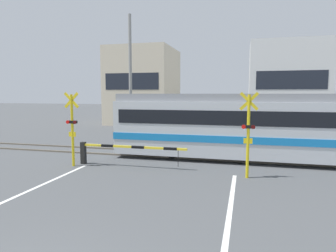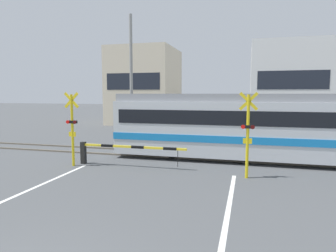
{
  "view_description": "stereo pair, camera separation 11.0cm",
  "coord_description": "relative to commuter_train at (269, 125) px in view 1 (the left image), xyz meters",
  "views": [
    {
      "loc": [
        3.51,
        -2.82,
        3.11
      ],
      "look_at": [
        0.0,
        10.7,
        1.6
      ],
      "focal_mm": 32.0,
      "sensor_mm": 36.0,
      "label": 1
    },
    {
      "loc": [
        3.61,
        -2.79,
        3.11
      ],
      "look_at": [
        0.0,
        10.7,
        1.6
      ],
      "focal_mm": 32.0,
      "sensor_mm": 36.0,
      "label": 2
    }
  ],
  "objects": [
    {
      "name": "rail_track_near",
      "position": [
        -4.6,
        -0.72,
        -1.63
      ],
      "size": [
        50.0,
        0.1,
        0.08
      ],
      "color": "#6B6051",
      "rests_on": "ground_plane"
    },
    {
      "name": "rail_track_far",
      "position": [
        -4.6,
        0.72,
        -1.63
      ],
      "size": [
        50.0,
        0.1,
        0.08
      ],
      "color": "#6B6051",
      "rests_on": "ground_plane"
    },
    {
      "name": "commuter_train",
      "position": [
        0.0,
        0.0,
        0.0
      ],
      "size": [
        14.46,
        2.83,
        3.11
      ],
      "color": "silver",
      "rests_on": "ground_plane"
    },
    {
      "name": "crossing_barrier_near",
      "position": [
        -6.59,
        -2.78,
        -0.96
      ],
      "size": [
        4.79,
        0.2,
        0.98
      ],
      "color": "black",
      "rests_on": "ground_plane"
    },
    {
      "name": "crossing_barrier_far",
      "position": [
        -2.62,
        2.86,
        -0.96
      ],
      "size": [
        4.79,
        0.2,
        0.98
      ],
      "color": "black",
      "rests_on": "ground_plane"
    },
    {
      "name": "crossing_signal_left",
      "position": [
        -8.23,
        -3.28,
        0.08
      ],
      "size": [
        0.68,
        0.15,
        3.18
      ],
      "color": "yellow",
      "rests_on": "ground_plane"
    },
    {
      "name": "crossing_signal_right",
      "position": [
        -0.98,
        -3.28,
        0.08
      ],
      "size": [
        0.68,
        0.15,
        3.18
      ],
      "color": "yellow",
      "rests_on": "ground_plane"
    },
    {
      "name": "building_left_of_street",
      "position": [
        -11.54,
        15.61,
        2.21
      ],
      "size": [
        6.33,
        7.04,
        7.76
      ],
      "color": "beige",
      "rests_on": "ground_plane"
    },
    {
      "name": "building_right_of_street",
      "position": [
        2.48,
        15.61,
        2.19
      ],
      "size": [
        6.61,
        7.04,
        7.71
      ],
      "color": "white",
      "rests_on": "ground_plane"
    },
    {
      "name": "utility_pole_streetside",
      "position": [
        -8.98,
        5.36,
        2.61
      ],
      "size": [
        0.22,
        0.22,
        8.56
      ],
      "color": "gray",
      "rests_on": "ground_plane"
    }
  ]
}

